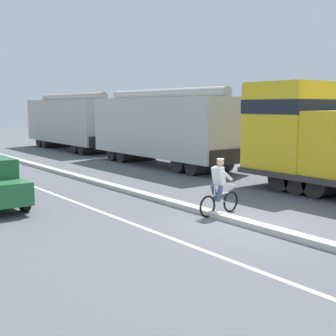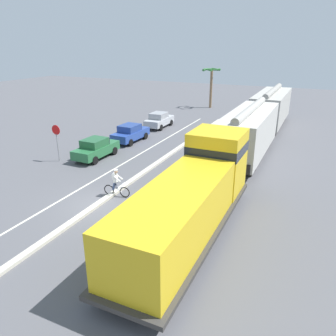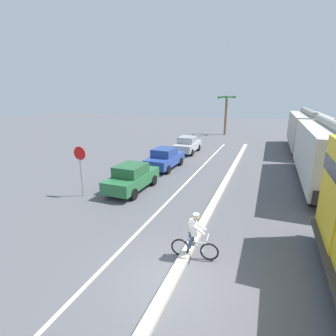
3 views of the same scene
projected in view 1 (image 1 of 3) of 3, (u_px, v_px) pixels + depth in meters
ground_plane at (245, 225)px, 12.91m from camera, size 120.00×120.00×0.00m
median_curb at (130, 191)px, 17.67m from camera, size 0.36×36.00×0.16m
lane_stripe at (71, 201)px, 16.27m from camera, size 0.14×36.00×0.01m
hopper_car_lead at (164, 128)px, 25.50m from camera, size 2.90×10.60×4.18m
hopper_car_middle at (72, 122)px, 34.73m from camera, size 2.90×10.60×4.18m
cyclist at (219, 188)px, 14.06m from camera, size 1.71×0.50×1.71m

